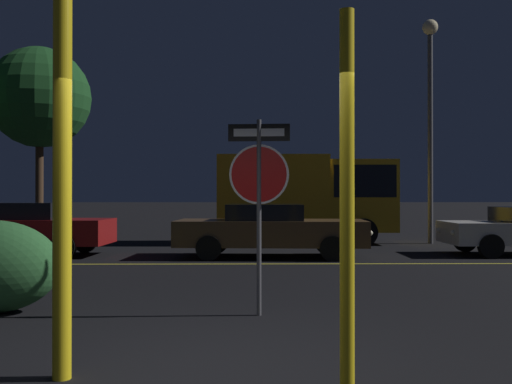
# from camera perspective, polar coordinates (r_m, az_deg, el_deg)

# --- Properties ---
(ground_plane) EXTENTS (260.00, 260.00, 0.00)m
(ground_plane) POSITION_cam_1_polar(r_m,az_deg,el_deg) (5.18, -4.39, -17.52)
(ground_plane) COLOR black
(road_center_stripe) EXTENTS (36.63, 0.12, 0.01)m
(road_center_stripe) POSITION_cam_1_polar(r_m,az_deg,el_deg) (12.83, -2.13, -7.20)
(road_center_stripe) COLOR gold
(road_center_stripe) RESTS_ON ground_plane
(stop_sign) EXTENTS (0.79, 0.10, 2.50)m
(stop_sign) POSITION_cam_1_polar(r_m,az_deg,el_deg) (7.28, 0.30, 1.36)
(stop_sign) COLOR #4C4C51
(stop_sign) RESTS_ON ground_plane
(yellow_pole_left) EXTENTS (0.16, 0.16, 3.60)m
(yellow_pole_left) POSITION_cam_1_polar(r_m,az_deg,el_deg) (5.03, -18.80, 2.72)
(yellow_pole_left) COLOR yellow
(yellow_pole_left) RESTS_ON ground_plane
(yellow_pole_right) EXTENTS (0.12, 0.12, 3.01)m
(yellow_pole_right) POSITION_cam_1_polar(r_m,az_deg,el_deg) (4.57, 9.09, -0.67)
(yellow_pole_right) COLOR yellow
(yellow_pole_right) RESTS_ON ground_plane
(passing_car_1) EXTENTS (4.60, 1.94, 1.35)m
(passing_car_1) POSITION_cam_1_polar(r_m,az_deg,el_deg) (15.76, -22.31, -3.38)
(passing_car_1) COLOR maroon
(passing_car_1) RESTS_ON ground_plane
(passing_car_2) EXTENTS (4.83, 2.12, 1.32)m
(passing_car_2) POSITION_cam_1_polar(r_m,az_deg,el_deg) (14.19, 1.40, -3.78)
(passing_car_2) COLOR brown
(passing_car_2) RESTS_ON ground_plane
(delivery_truck) EXTENTS (5.61, 2.54, 2.80)m
(delivery_truck) POSITION_cam_1_polar(r_m,az_deg,el_deg) (18.46, 5.40, -0.17)
(delivery_truck) COLOR gold
(delivery_truck) RESTS_ON ground_plane
(street_lamp) EXTENTS (0.49, 0.49, 7.18)m
(street_lamp) POSITION_cam_1_polar(r_m,az_deg,el_deg) (19.34, 17.03, 9.47)
(street_lamp) COLOR #4C4C51
(street_lamp) RESTS_ON ground_plane
(tree_0) EXTENTS (4.19, 4.19, 7.73)m
(tree_0) POSITION_cam_1_polar(r_m,az_deg,el_deg) (25.77, -20.82, 8.78)
(tree_0) COLOR #422D1E
(tree_0) RESTS_ON ground_plane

